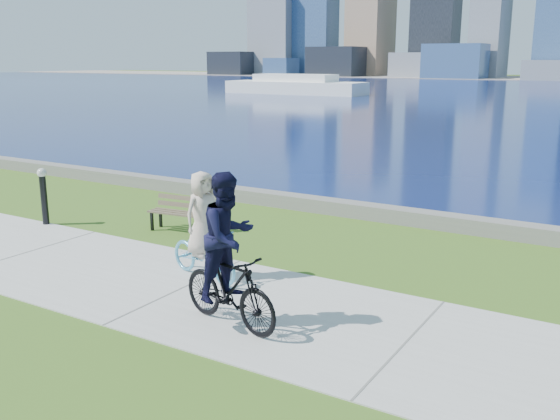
# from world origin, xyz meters

# --- Properties ---
(ground) EXTENTS (320.00, 320.00, 0.00)m
(ground) POSITION_xyz_m (0.00, 0.00, 0.00)
(ground) COLOR #355817
(ground) RESTS_ON ground
(concrete_path) EXTENTS (80.00, 3.50, 0.02)m
(concrete_path) POSITION_xyz_m (0.00, 0.00, 0.01)
(concrete_path) COLOR #AAAAA4
(concrete_path) RESTS_ON ground
(seawall) EXTENTS (90.00, 0.50, 0.35)m
(seawall) POSITION_xyz_m (0.00, 6.20, 0.17)
(seawall) COLOR #64635E
(seawall) RESTS_ON ground
(ferry_near) EXTENTS (16.06, 4.59, 2.18)m
(ferry_near) POSITION_xyz_m (-28.95, 53.99, 0.91)
(ferry_near) COLOR white
(ferry_near) RESTS_ON ground
(park_bench) EXTENTS (1.56, 0.69, 0.78)m
(park_bench) POSITION_xyz_m (-2.40, 2.92, 0.48)
(park_bench) COLOR black
(park_bench) RESTS_ON ground
(bollard_lamp) EXTENTS (0.22, 0.22, 1.36)m
(bollard_lamp) POSITION_xyz_m (-5.52, 1.66, 0.78)
(bollard_lamp) COLOR black
(bollard_lamp) RESTS_ON ground
(cyclist_woman) EXTENTS (1.00, 1.81, 1.93)m
(cyclist_woman) POSITION_xyz_m (0.01, 0.64, 0.74)
(cyclist_woman) COLOR #55AAD0
(cyclist_woman) RESTS_ON ground
(cyclist_man) EXTENTS (0.92, 1.95, 2.28)m
(cyclist_man) POSITION_xyz_m (1.60, -0.79, 0.98)
(cyclist_man) COLOR black
(cyclist_man) RESTS_ON ground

